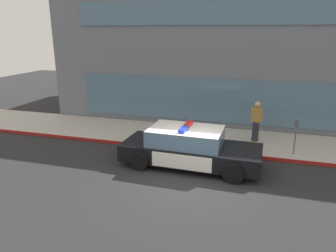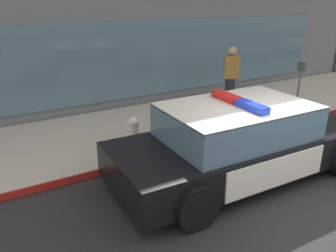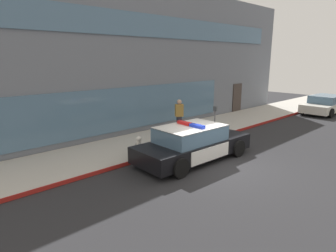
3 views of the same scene
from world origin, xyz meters
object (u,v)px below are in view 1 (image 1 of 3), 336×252
at_px(fire_hydrant, 166,135).
at_px(parking_meter, 296,131).
at_px(pedestrian_on_sidewalk, 256,121).
at_px(police_cruiser, 189,147).

bearing_deg(fire_hydrant, parking_meter, 1.79).
bearing_deg(pedestrian_on_sidewalk, parking_meter, -95.41).
bearing_deg(police_cruiser, parking_meter, 27.73).
bearing_deg(police_cruiser, pedestrian_on_sidewalk, 54.61).
xyz_separation_m(police_cruiser, fire_hydrant, (-1.36, 1.64, -0.18)).
xyz_separation_m(fire_hydrant, pedestrian_on_sidewalk, (3.58, 1.30, 0.51)).
distance_m(police_cruiser, parking_meter, 4.11).
xyz_separation_m(police_cruiser, parking_meter, (3.67, 1.80, 0.40)).
distance_m(fire_hydrant, pedestrian_on_sidewalk, 3.84).
xyz_separation_m(police_cruiser, pedestrian_on_sidewalk, (2.22, 2.94, 0.33)).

